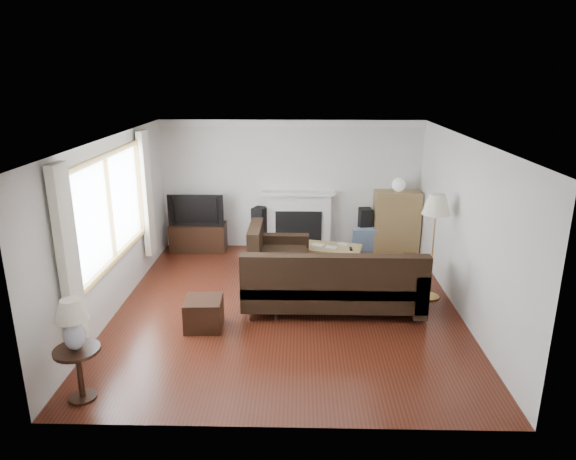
{
  "coord_description": "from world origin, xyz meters",
  "views": [
    {
      "loc": [
        0.18,
        -7.01,
        3.38
      ],
      "look_at": [
        0.0,
        0.3,
        1.1
      ],
      "focal_mm": 32.0,
      "sensor_mm": 36.0,
      "label": 1
    }
  ],
  "objects_px": {
    "tv_stand": "(198,237)",
    "coffee_table": "(331,257)",
    "bookshelf": "(396,222)",
    "side_table": "(80,374)",
    "sectional_sofa": "(332,280)",
    "floor_lamp": "(433,247)"
  },
  "relations": [
    {
      "from": "bookshelf",
      "to": "sectional_sofa",
      "type": "relative_size",
      "value": 0.42
    },
    {
      "from": "floor_lamp",
      "to": "tv_stand",
      "type": "bearing_deg",
      "value": 151.96
    },
    {
      "from": "tv_stand",
      "to": "coffee_table",
      "type": "relative_size",
      "value": 1.01
    },
    {
      "from": "bookshelf",
      "to": "side_table",
      "type": "height_order",
      "value": "bookshelf"
    },
    {
      "from": "floor_lamp",
      "to": "side_table",
      "type": "distance_m",
      "value": 5.13
    },
    {
      "from": "bookshelf",
      "to": "floor_lamp",
      "type": "relative_size",
      "value": 0.72
    },
    {
      "from": "tv_stand",
      "to": "sectional_sofa",
      "type": "height_order",
      "value": "sectional_sofa"
    },
    {
      "from": "sectional_sofa",
      "to": "side_table",
      "type": "bearing_deg",
      "value": -141.16
    },
    {
      "from": "sectional_sofa",
      "to": "coffee_table",
      "type": "xyz_separation_m",
      "value": [
        0.07,
        1.62,
        -0.25
      ]
    },
    {
      "from": "tv_stand",
      "to": "floor_lamp",
      "type": "xyz_separation_m",
      "value": [
        4.0,
        -2.13,
        0.56
      ]
    },
    {
      "from": "coffee_table",
      "to": "side_table",
      "type": "xyz_separation_m",
      "value": [
        -2.88,
        -3.88,
        0.09
      ]
    },
    {
      "from": "coffee_table",
      "to": "floor_lamp",
      "type": "relative_size",
      "value": 0.64
    },
    {
      "from": "tv_stand",
      "to": "side_table",
      "type": "xyz_separation_m",
      "value": [
        -0.34,
        -4.8,
        0.03
      ]
    },
    {
      "from": "bookshelf",
      "to": "floor_lamp",
      "type": "distance_m",
      "value": 2.18
    },
    {
      "from": "sectional_sofa",
      "to": "floor_lamp",
      "type": "relative_size",
      "value": 1.71
    },
    {
      "from": "floor_lamp",
      "to": "side_table",
      "type": "bearing_deg",
      "value": -148.35
    },
    {
      "from": "coffee_table",
      "to": "side_table",
      "type": "relative_size",
      "value": 1.76
    },
    {
      "from": "sectional_sofa",
      "to": "floor_lamp",
      "type": "height_order",
      "value": "floor_lamp"
    },
    {
      "from": "sectional_sofa",
      "to": "coffee_table",
      "type": "bearing_deg",
      "value": 87.5
    },
    {
      "from": "bookshelf",
      "to": "sectional_sofa",
      "type": "xyz_separation_m",
      "value": [
        -1.38,
        -2.58,
        -0.14
      ]
    },
    {
      "from": "bookshelf",
      "to": "floor_lamp",
      "type": "height_order",
      "value": "floor_lamp"
    },
    {
      "from": "bookshelf",
      "to": "side_table",
      "type": "distance_m",
      "value": 6.41
    }
  ]
}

